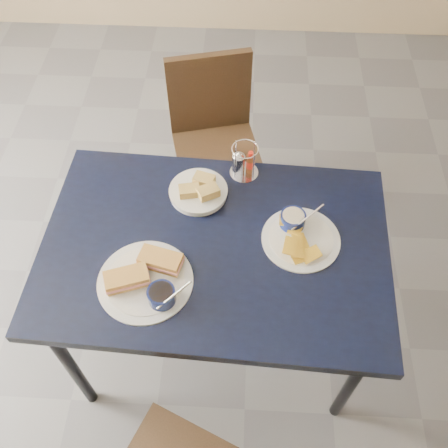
{
  "coord_description": "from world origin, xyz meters",
  "views": [
    {
      "loc": [
        -0.06,
        -0.93,
        2.18
      ],
      "look_at": [
        -0.11,
        0.06,
        0.82
      ],
      "focal_mm": 40.0,
      "sensor_mm": 36.0,
      "label": 1
    }
  ],
  "objects_px": {
    "chair_far": "(217,129)",
    "condiment_caddy": "(243,163)",
    "plantain_plate": "(298,233)",
    "bread_basket": "(199,191)",
    "dining_table": "(215,255)",
    "sandwich_plate": "(148,279)"
  },
  "relations": [
    {
      "from": "dining_table",
      "to": "bread_basket",
      "type": "relative_size",
      "value": 5.8
    },
    {
      "from": "condiment_caddy",
      "to": "bread_basket",
      "type": "bearing_deg",
      "value": -143.65
    },
    {
      "from": "chair_far",
      "to": "bread_basket",
      "type": "bearing_deg",
      "value": -92.39
    },
    {
      "from": "plantain_plate",
      "to": "bread_basket",
      "type": "xyz_separation_m",
      "value": [
        -0.36,
        0.17,
        0.0
      ]
    },
    {
      "from": "dining_table",
      "to": "plantain_plate",
      "type": "xyz_separation_m",
      "value": [
        0.29,
        0.05,
        0.09
      ]
    },
    {
      "from": "dining_table",
      "to": "plantain_plate",
      "type": "height_order",
      "value": "plantain_plate"
    },
    {
      "from": "plantain_plate",
      "to": "sandwich_plate",
      "type": "bearing_deg",
      "value": -156.8
    },
    {
      "from": "plantain_plate",
      "to": "dining_table",
      "type": "bearing_deg",
      "value": -169.27
    },
    {
      "from": "dining_table",
      "to": "condiment_caddy",
      "type": "bearing_deg",
      "value": 75.74
    },
    {
      "from": "chair_far",
      "to": "condiment_caddy",
      "type": "bearing_deg",
      "value": -75.66
    },
    {
      "from": "sandwich_plate",
      "to": "bread_basket",
      "type": "distance_m",
      "value": 0.4
    },
    {
      "from": "sandwich_plate",
      "to": "plantain_plate",
      "type": "height_order",
      "value": "same"
    },
    {
      "from": "sandwich_plate",
      "to": "plantain_plate",
      "type": "relative_size",
      "value": 1.18
    },
    {
      "from": "condiment_caddy",
      "to": "chair_far",
      "type": "bearing_deg",
      "value": 104.34
    },
    {
      "from": "dining_table",
      "to": "sandwich_plate",
      "type": "height_order",
      "value": "sandwich_plate"
    },
    {
      "from": "dining_table",
      "to": "sandwich_plate",
      "type": "distance_m",
      "value": 0.28
    },
    {
      "from": "sandwich_plate",
      "to": "bread_basket",
      "type": "xyz_separation_m",
      "value": [
        0.14,
        0.38,
        -0.0
      ]
    },
    {
      "from": "plantain_plate",
      "to": "condiment_caddy",
      "type": "height_order",
      "value": "condiment_caddy"
    },
    {
      "from": "dining_table",
      "to": "condiment_caddy",
      "type": "height_order",
      "value": "condiment_caddy"
    },
    {
      "from": "plantain_plate",
      "to": "condiment_caddy",
      "type": "xyz_separation_m",
      "value": [
        -0.2,
        0.29,
        0.04
      ]
    },
    {
      "from": "bread_basket",
      "to": "plantain_plate",
      "type": "bearing_deg",
      "value": -25.15
    },
    {
      "from": "plantain_plate",
      "to": "chair_far",
      "type": "bearing_deg",
      "value": 112.51
    }
  ]
}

